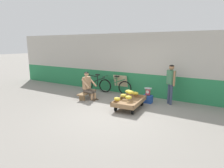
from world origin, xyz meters
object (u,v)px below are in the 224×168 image
object	(u,v)px
banana_cart	(129,102)
sign_board	(121,84)
weighing_scale	(148,92)
bicycle_near_left	(96,84)
plastic_crate	(148,99)
vendor_seated	(88,86)
low_bench	(87,94)
customer_adult	(171,80)
bicycle_far_left	(115,86)

from	to	relation	value
banana_cart	sign_board	size ratio (longest dim) A/B	1.73
weighing_scale	bicycle_near_left	xyz separation A→B (m)	(-2.87, 0.48, -0.10)
bicycle_near_left	banana_cart	bearing A→B (deg)	-30.04
banana_cart	plastic_crate	size ratio (longest dim) A/B	4.17
weighing_scale	banana_cart	bearing A→B (deg)	-107.93
vendor_seated	plastic_crate	distance (m)	2.54
low_bench	weighing_scale	size ratio (longest dim) A/B	3.75
plastic_crate	customer_adult	bearing A→B (deg)	17.92
plastic_crate	low_bench	bearing A→B (deg)	-163.65
low_bench	weighing_scale	xyz separation A→B (m)	(2.48, 0.73, 0.25)
bicycle_near_left	sign_board	distance (m)	1.27
banana_cart	weighing_scale	distance (m)	1.07
low_bench	plastic_crate	distance (m)	2.58
bicycle_far_left	low_bench	bearing A→B (deg)	-115.90
banana_cart	bicycle_near_left	world-z (taller)	bicycle_near_left
bicycle_far_left	sign_board	size ratio (longest dim) A/B	1.91
bicycle_near_left	vendor_seated	bearing A→B (deg)	-68.65
vendor_seated	weighing_scale	distance (m)	2.51
bicycle_far_left	sign_board	xyz separation A→B (m)	(0.20, 0.24, 0.08)
vendor_seated	plastic_crate	world-z (taller)	vendor_seated
sign_board	customer_adult	distance (m)	2.56
weighing_scale	sign_board	size ratio (longest dim) A/B	0.34
bicycle_near_left	customer_adult	size ratio (longest dim) A/B	1.08
bicycle_near_left	plastic_crate	bearing A→B (deg)	-9.41
customer_adult	vendor_seated	bearing A→B (deg)	-162.57
sign_board	customer_adult	bearing A→B (deg)	-12.78
vendor_seated	sign_board	xyz separation A→B (m)	(0.74, 1.56, -0.14)
sign_board	weighing_scale	bearing A→B (deg)	-26.29
low_bench	banana_cart	bearing A→B (deg)	-7.14
plastic_crate	banana_cart	bearing A→B (deg)	-107.91
banana_cart	customer_adult	bearing A→B (deg)	48.27
sign_board	bicycle_far_left	bearing A→B (deg)	-129.85
low_bench	sign_board	size ratio (longest dim) A/B	1.29
weighing_scale	bicycle_far_left	xyz separation A→B (m)	(-1.85, 0.57, -0.10)
bicycle_far_left	customer_adult	bearing A→B (deg)	-6.76
banana_cart	plastic_crate	bearing A→B (deg)	72.09
banana_cart	bicycle_near_left	distance (m)	2.94
weighing_scale	bicycle_near_left	bearing A→B (deg)	170.57
weighing_scale	bicycle_far_left	bearing A→B (deg)	162.78
vendor_seated	customer_adult	size ratio (longest dim) A/B	0.75
banana_cart	sign_board	xyz separation A→B (m)	(-1.32, 1.81, 0.19)
low_bench	bicycle_far_left	xyz separation A→B (m)	(0.63, 1.30, 0.15)
banana_cart	bicycle_near_left	bearing A→B (deg)	149.96
sign_board	vendor_seated	bearing A→B (deg)	-115.59
vendor_seated	bicycle_far_left	world-z (taller)	vendor_seated
low_bench	customer_adult	world-z (taller)	customer_adult
banana_cart	bicycle_far_left	world-z (taller)	bicycle_far_left
weighing_scale	bicycle_near_left	world-z (taller)	bicycle_near_left
plastic_crate	sign_board	xyz separation A→B (m)	(-1.65, 0.81, 0.28)
plastic_crate	sign_board	distance (m)	1.86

